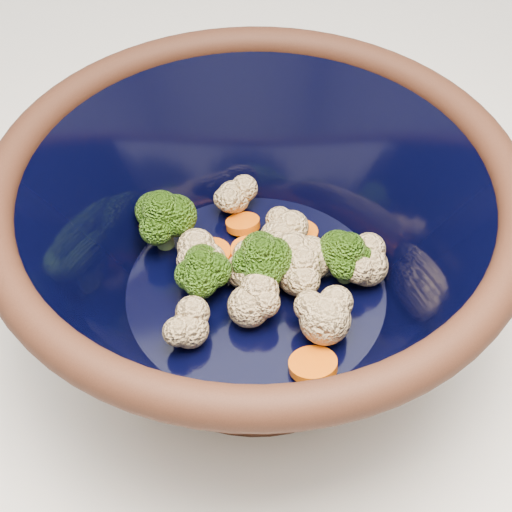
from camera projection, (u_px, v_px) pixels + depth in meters
name	position (u px, v px, depth m)	size (l,w,h in m)	color
counter	(227.00, 489.00, 0.90)	(1.20, 1.20, 0.90)	silver
mixing_bowl	(256.00, 242.00, 0.46)	(0.39, 0.39, 0.14)	black
vegetable_pile	(261.00, 259.00, 0.49)	(0.17, 0.18, 0.05)	#608442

